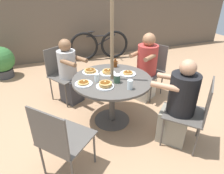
% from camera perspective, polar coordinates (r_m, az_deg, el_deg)
% --- Properties ---
extents(ground_plane, '(12.00, 12.00, 0.00)m').
position_cam_1_polar(ground_plane, '(3.18, 0.00, -9.33)').
color(ground_plane, tan).
extents(back_fence, '(10.00, 0.06, 1.70)m').
position_cam_1_polar(back_fence, '(5.55, -11.41, 16.43)').
color(back_fence, brown).
rests_on(back_fence, ground).
extents(patio_table, '(1.12, 1.12, 0.72)m').
position_cam_1_polar(patio_table, '(2.85, 0.00, 0.20)').
color(patio_table, '#4C4742').
rests_on(patio_table, ground).
extents(umbrella_pole, '(0.05, 0.05, 2.28)m').
position_cam_1_polar(umbrella_pole, '(2.64, 0.00, 10.60)').
color(umbrella_pole, '#846B4C').
rests_on(umbrella_pole, ground).
extents(patio_chair_north, '(0.66, 0.66, 0.93)m').
position_cam_1_polar(patio_chair_north, '(3.62, -14.05, 4.53)').
color(patio_chair_north, '#514C47').
rests_on(patio_chair_north, ground).
extents(diner_north, '(0.50, 0.55, 1.12)m').
position_cam_1_polar(diner_north, '(3.49, -12.15, 3.66)').
color(diner_north, '#3D3D42').
rests_on(diner_north, ground).
extents(patio_chair_east, '(0.68, 0.68, 0.93)m').
position_cam_1_polar(patio_chair_east, '(2.14, -14.63, -13.95)').
color(patio_chair_east, '#514C47').
rests_on(patio_chair_east, ground).
extents(patio_chair_south, '(0.68, 0.68, 0.93)m').
position_cam_1_polar(patio_chair_south, '(2.66, 22.33, -6.16)').
color(patio_chair_south, '#514C47').
rests_on(patio_chair_south, ground).
extents(diner_south, '(0.59, 0.59, 1.16)m').
position_cam_1_polar(diner_south, '(2.66, 18.42, -5.31)').
color(diner_south, gray).
rests_on(diner_south, ground).
extents(patio_chair_west, '(0.65, 0.65, 0.93)m').
position_cam_1_polar(patio_chair_west, '(3.74, 11.03, 5.61)').
color(patio_chair_west, '#514C47').
rests_on(patio_chair_west, ground).
extents(diner_west, '(0.56, 0.52, 1.18)m').
position_cam_1_polar(diner_west, '(3.58, 9.60, 4.90)').
color(diner_west, beige).
rests_on(diner_west, ground).
extents(pancake_plate_a, '(0.23, 0.23, 0.05)m').
position_cam_1_polar(pancake_plate_a, '(2.67, -8.12, 1.08)').
color(pancake_plate_a, white).
rests_on(pancake_plate_a, patio_table).
extents(pancake_plate_b, '(0.23, 0.23, 0.07)m').
position_cam_1_polar(pancake_plate_b, '(2.94, -1.25, 4.23)').
color(pancake_plate_b, white).
rests_on(pancake_plate_b, patio_table).
extents(pancake_plate_c, '(0.23, 0.23, 0.06)m').
position_cam_1_polar(pancake_plate_c, '(3.00, -6.26, 4.49)').
color(pancake_plate_c, white).
rests_on(pancake_plate_c, patio_table).
extents(pancake_plate_d, '(0.23, 0.23, 0.05)m').
position_cam_1_polar(pancake_plate_d, '(2.93, 4.55, 3.91)').
color(pancake_plate_d, white).
rests_on(pancake_plate_d, patio_table).
extents(pancake_plate_e, '(0.23, 0.23, 0.08)m').
position_cam_1_polar(pancake_plate_e, '(2.57, -1.96, 0.61)').
color(pancake_plate_e, white).
rests_on(pancake_plate_e, patio_table).
extents(syrup_bottle, '(0.09, 0.07, 0.14)m').
position_cam_1_polar(syrup_bottle, '(3.17, 0.93, 6.70)').
color(syrup_bottle, '#602D0F').
rests_on(syrup_bottle, patio_table).
extents(coffee_cup, '(0.09, 0.09, 0.12)m').
position_cam_1_polar(coffee_cup, '(2.67, 1.43, 2.43)').
color(coffee_cup, '#33513D').
rests_on(coffee_cup, patio_table).
extents(drinking_glass_a, '(0.07, 0.07, 0.12)m').
position_cam_1_polar(drinking_glass_a, '(2.52, 5.15, 0.70)').
color(drinking_glass_a, silver).
rests_on(drinking_glass_a, patio_table).
extents(drinking_glass_b, '(0.07, 0.07, 0.11)m').
position_cam_1_polar(drinking_glass_b, '(2.71, -4.33, 2.68)').
color(drinking_glass_b, silver).
rests_on(drinking_glass_b, patio_table).
extents(bicycle, '(1.58, 0.44, 0.77)m').
position_cam_1_polar(bicycle, '(5.50, -3.59, 11.82)').
color(bicycle, black).
rests_on(bicycle, ground).
extents(potted_shrub, '(0.55, 0.55, 0.69)m').
position_cam_1_polar(potted_shrub, '(5.01, -29.02, 6.43)').
color(potted_shrub, '#3D3D3F').
rests_on(potted_shrub, ground).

